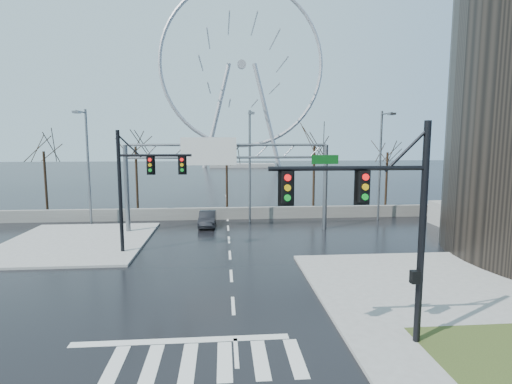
{
  "coord_description": "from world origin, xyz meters",
  "views": [
    {
      "loc": [
        -0.39,
        -17.06,
        7.31
      ],
      "look_at": [
        1.75,
        8.68,
        4.0
      ],
      "focal_mm": 28.0,
      "sensor_mm": 36.0,
      "label": 1
    }
  ],
  "objects": [
    {
      "name": "streetlight_right",
      "position": [
        14.0,
        18.16,
        5.89
      ],
      "size": [
        0.5,
        2.55,
        10.0
      ],
      "color": "slate",
      "rests_on": "ground"
    },
    {
      "name": "ground",
      "position": [
        0.0,
        0.0,
        0.0
      ],
      "size": [
        260.0,
        260.0,
        0.0
      ],
      "primitive_type": "plane",
      "color": "black",
      "rests_on": "ground"
    },
    {
      "name": "tree_far_left",
      "position": [
        -18.0,
        24.0,
        5.57
      ],
      "size": [
        3.5,
        3.5,
        7.0
      ],
      "color": "black",
      "rests_on": "ground"
    },
    {
      "name": "sidewalk_far",
      "position": [
        -11.0,
        12.0,
        0.07
      ],
      "size": [
        10.0,
        12.0,
        0.15
      ],
      "primitive_type": "cube",
      "color": "gray",
      "rests_on": "ground"
    },
    {
      "name": "tree_right",
      "position": [
        9.0,
        23.5,
        6.22
      ],
      "size": [
        3.9,
        3.9,
        7.8
      ],
      "color": "black",
      "rests_on": "ground"
    },
    {
      "name": "sign_gantry",
      "position": [
        -0.38,
        14.96,
        5.18
      ],
      "size": [
        16.36,
        0.4,
        7.6
      ],
      "color": "slate",
      "rests_on": "ground"
    },
    {
      "name": "ferris_wheel",
      "position": [
        5.0,
        95.0,
        26.13
      ],
      "size": [
        45.0,
        6.0,
        50.91
      ],
      "color": "gray",
      "rests_on": "ground"
    },
    {
      "name": "tree_center",
      "position": [
        0.0,
        24.5,
        5.17
      ],
      "size": [
        3.25,
        3.25,
        6.5
      ],
      "color": "black",
      "rests_on": "ground"
    },
    {
      "name": "streetlight_left",
      "position": [
        -12.0,
        18.16,
        5.89
      ],
      "size": [
        0.5,
        2.55,
        10.0
      ],
      "color": "slate",
      "rests_on": "ground"
    },
    {
      "name": "sidewalk_right_ext",
      "position": [
        10.0,
        2.0,
        0.07
      ],
      "size": [
        12.0,
        10.0,
        0.15
      ],
      "primitive_type": "cube",
      "color": "gray",
      "rests_on": "ground"
    },
    {
      "name": "tree_left",
      "position": [
        -9.0,
        23.5,
        5.98
      ],
      "size": [
        3.75,
        3.75,
        7.5
      ],
      "color": "black",
      "rests_on": "ground"
    },
    {
      "name": "grass_strip",
      "position": [
        9.0,
        -5.0,
        0.15
      ],
      "size": [
        5.0,
        4.0,
        0.02
      ],
      "primitive_type": "cube",
      "color": "#35421B",
      "rests_on": "sidewalk_near"
    },
    {
      "name": "streetlight_mid",
      "position": [
        2.0,
        18.16,
        5.89
      ],
      "size": [
        0.5,
        2.55,
        10.0
      ],
      "color": "slate",
      "rests_on": "ground"
    },
    {
      "name": "barrier_wall",
      "position": [
        0.0,
        20.0,
        0.55
      ],
      "size": [
        52.0,
        0.5,
        1.1
      ],
      "primitive_type": "cube",
      "color": "slate",
      "rests_on": "ground"
    },
    {
      "name": "signal_mast_near",
      "position": [
        5.14,
        -4.04,
        4.87
      ],
      "size": [
        5.52,
        0.41,
        8.0
      ],
      "color": "black",
      "rests_on": "ground"
    },
    {
      "name": "car",
      "position": [
        -1.77,
        17.0,
        0.65
      ],
      "size": [
        1.47,
        3.99,
        1.3
      ],
      "primitive_type": "imported",
      "rotation": [
        0.0,
        0.0,
        -0.02
      ],
      "color": "black",
      "rests_on": "ground"
    },
    {
      "name": "signal_mast_far",
      "position": [
        -5.87,
        8.96,
        4.83
      ],
      "size": [
        4.72,
        0.41,
        8.0
      ],
      "color": "black",
      "rests_on": "ground"
    },
    {
      "name": "tree_far_right",
      "position": [
        17.0,
        24.0,
        5.41
      ],
      "size": [
        3.4,
        3.4,
        6.8
      ],
      "color": "black",
      "rests_on": "ground"
    }
  ]
}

